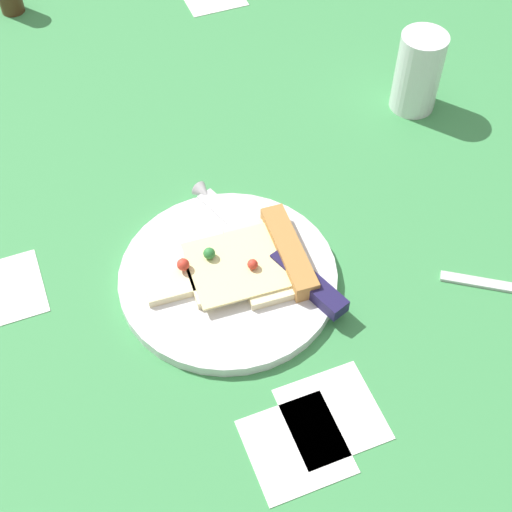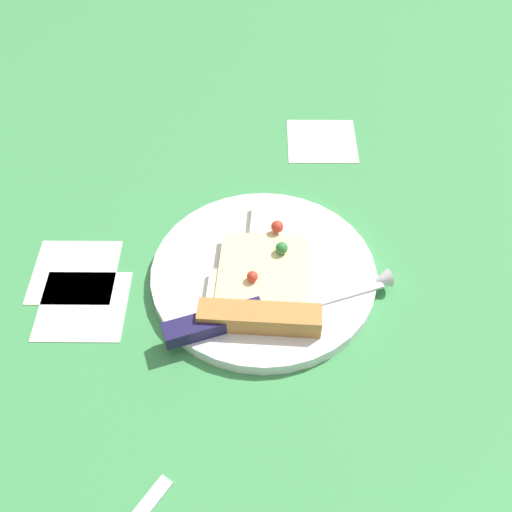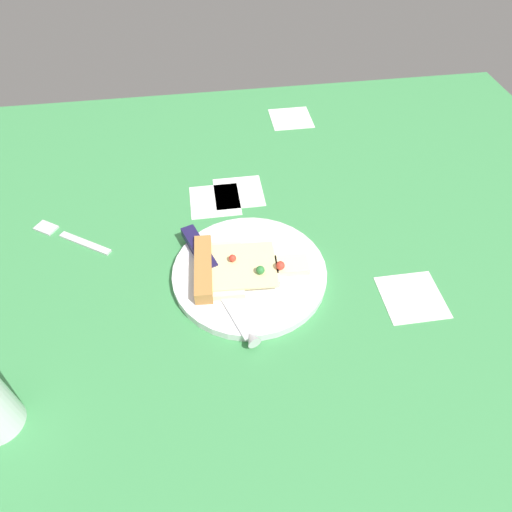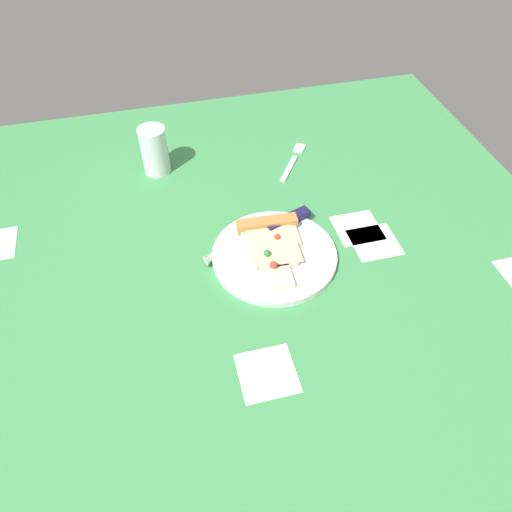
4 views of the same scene
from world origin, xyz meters
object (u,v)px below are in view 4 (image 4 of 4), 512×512
at_px(pizza_slice, 272,241).
at_px(fork, 294,159).
at_px(drinking_glass, 155,150).
at_px(plate, 274,256).
at_px(knife, 269,230).

bearing_deg(pizza_slice, fork, -112.18).
xyz_separation_m(drinking_glass, fork, (0.04, 0.31, -0.05)).
distance_m(pizza_slice, drinking_glass, 0.36).
relative_size(pizza_slice, drinking_glass, 1.64).
height_order(pizza_slice, drinking_glass, drinking_glass).
distance_m(plate, fork, 0.32).
distance_m(knife, fork, 0.26).
relative_size(pizza_slice, fork, 1.30).
bearing_deg(knife, pizza_slice, 154.07).
height_order(pizza_slice, fork, pizza_slice).
bearing_deg(pizza_slice, knife, -93.11).
height_order(plate, drinking_glass, drinking_glass).
bearing_deg(pizza_slice, plate, 90.55).
distance_m(pizza_slice, fork, 0.30).
bearing_deg(pizza_slice, drinking_glass, -55.16).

